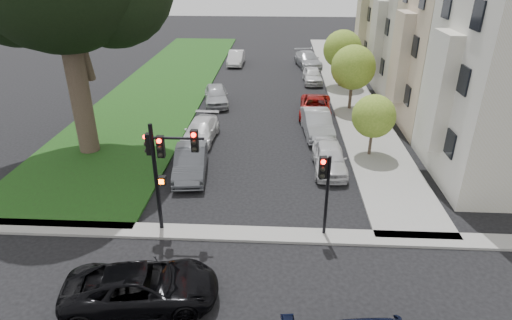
# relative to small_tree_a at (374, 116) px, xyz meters

# --- Properties ---
(ground) EXTENTS (140.00, 140.00, 0.00)m
(ground) POSITION_rel_small_tree_a_xyz_m (-6.20, -10.04, -2.40)
(ground) COLOR black
(ground) RESTS_ON ground
(grass_strip) EXTENTS (8.00, 44.00, 0.12)m
(grass_strip) POSITION_rel_small_tree_a_xyz_m (-15.20, 13.96, -2.34)
(grass_strip) COLOR #1B3413
(grass_strip) RESTS_ON ground
(sidewalk_right) EXTENTS (3.50, 44.00, 0.12)m
(sidewalk_right) POSITION_rel_small_tree_a_xyz_m (0.55, 13.96, -2.34)
(sidewalk_right) COLOR gray
(sidewalk_right) RESTS_ON ground
(sidewalk_cross) EXTENTS (60.00, 1.00, 0.12)m
(sidewalk_cross) POSITION_rel_small_tree_a_xyz_m (-6.20, -8.04, -2.34)
(sidewalk_cross) COLOR gray
(sidewalk_cross) RESTS_ON ground
(house_b) EXTENTS (7.70, 7.55, 15.97)m
(house_b) POSITION_rel_small_tree_a_xyz_m (6.25, 5.46, 4.54)
(house_b) COLOR #A9A29A
(house_b) RESTS_ON ground
(house_c) EXTENTS (7.70, 7.55, 15.97)m
(house_c) POSITION_rel_small_tree_a_xyz_m (6.25, 12.96, 4.54)
(house_c) COLOR silver
(house_c) RESTS_ON ground
(small_tree_a) EXTENTS (2.40, 2.40, 3.60)m
(small_tree_a) POSITION_rel_small_tree_a_xyz_m (0.00, 0.00, 0.00)
(small_tree_a) COLOR #3F2F23
(small_tree_a) RESTS_ON ground
(small_tree_b) EXTENTS (3.16, 3.16, 4.74)m
(small_tree_b) POSITION_rel_small_tree_a_xyz_m (0.00, 8.05, 0.76)
(small_tree_b) COLOR #3F2F23
(small_tree_b) RESTS_ON ground
(small_tree_c) EXTENTS (3.21, 3.21, 4.82)m
(small_tree_c) POSITION_rel_small_tree_a_xyz_m (0.00, 14.09, 0.81)
(small_tree_c) COLOR #3F2F23
(small_tree_c) RESTS_ON ground
(traffic_signal_main) EXTENTS (2.31, 0.59, 4.74)m
(traffic_signal_main) POSITION_rel_small_tree_a_xyz_m (-9.63, -7.81, 0.87)
(traffic_signal_main) COLOR black
(traffic_signal_main) RESTS_ON ground
(traffic_signal_secondary) EXTENTS (0.47, 0.38, 3.58)m
(traffic_signal_secondary) POSITION_rel_small_tree_a_xyz_m (-3.38, -7.85, 0.10)
(traffic_signal_secondary) COLOR black
(traffic_signal_secondary) RESTS_ON ground
(car_cross_near) EXTENTS (5.27, 3.09, 1.38)m
(car_cross_near) POSITION_rel_small_tree_a_xyz_m (-9.53, -12.01, -1.71)
(car_cross_near) COLOR black
(car_cross_near) RESTS_ON ground
(car_parked_0) EXTENTS (1.68, 4.17, 1.42)m
(car_parked_0) POSITION_rel_small_tree_a_xyz_m (-2.48, -1.87, -1.69)
(car_parked_0) COLOR silver
(car_parked_0) RESTS_ON ground
(car_parked_1) EXTENTS (2.01, 4.76, 1.53)m
(car_parked_1) POSITION_rel_small_tree_a_xyz_m (-2.78, 3.08, -1.63)
(car_parked_1) COLOR #999BA0
(car_parked_1) RESTS_ON ground
(car_parked_2) EXTENTS (2.53, 4.88, 1.31)m
(car_parked_2) POSITION_rel_small_tree_a_xyz_m (-2.63, 6.61, -1.74)
(car_parked_2) COLOR maroon
(car_parked_2) RESTS_ON ground
(car_parked_3) EXTENTS (1.70, 4.03, 1.36)m
(car_parked_3) POSITION_rel_small_tree_a_xyz_m (-2.28, 15.25, -1.72)
(car_parked_3) COLOR silver
(car_parked_3) RESTS_ON ground
(car_parked_4) EXTENTS (2.98, 5.37, 1.47)m
(car_parked_4) POSITION_rel_small_tree_a_xyz_m (-2.37, 21.27, -1.66)
(car_parked_4) COLOR #999BA0
(car_parked_4) RESTS_ON ground
(car_parked_5) EXTENTS (2.02, 4.55, 1.45)m
(car_parked_5) POSITION_rel_small_tree_a_xyz_m (-9.71, -2.84, -1.67)
(car_parked_5) COLOR #3F4247
(car_parked_5) RESTS_ON ground
(car_parked_6) EXTENTS (2.02, 4.48, 1.27)m
(car_parked_6) POSITION_rel_small_tree_a_xyz_m (-9.98, 1.70, -1.76)
(car_parked_6) COLOR silver
(car_parked_6) RESTS_ON ground
(car_parked_7) EXTENTS (2.47, 4.53, 1.46)m
(car_parked_7) POSITION_rel_small_tree_a_xyz_m (-10.00, 8.77, -1.67)
(car_parked_7) COLOR #999BA0
(car_parked_7) RESTS_ON ground
(car_parked_9) EXTENTS (1.53, 4.28, 1.41)m
(car_parked_9) POSITION_rel_small_tree_a_xyz_m (-9.75, 21.78, -1.69)
(car_parked_9) COLOR silver
(car_parked_9) RESTS_ON ground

